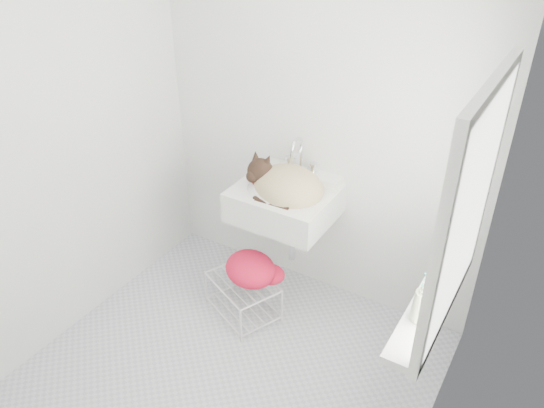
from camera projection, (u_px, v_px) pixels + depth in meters
The scene contains 15 objects.
floor at pixel (232, 369), 3.17m from camera, with size 2.20×2.00×0.02m, color #B3B9BE.
back_wall at pixel (318, 117), 3.25m from camera, with size 2.20×0.02×2.50m, color white.
right_wall at pixel (456, 259), 2.03m from camera, with size 0.02×2.00×2.50m, color white.
left_wall at pixel (63, 136), 3.01m from camera, with size 0.02×2.00×2.50m, color white.
window_glass at pixel (470, 212), 2.14m from camera, with size 0.01×0.80×1.00m, color white.
window_frame at pixel (466, 211), 2.14m from camera, with size 0.04×0.90×1.10m, color white.
windowsill at pixel (431, 303), 2.44m from camera, with size 0.16×0.88×0.04m, color white.
sink at pixel (285, 189), 3.30m from camera, with size 0.61×0.53×0.24m, color white.
faucet at pixel (300, 157), 3.36m from camera, with size 0.22×0.16×0.22m, color silver, non-canonical shape.
cat at pixel (285, 185), 3.26m from camera, with size 0.52×0.46×0.30m.
wire_rack at pixel (243, 294), 3.51m from camera, with size 0.45×0.31×0.27m, color silver.
towel at pixel (251, 275), 3.45m from camera, with size 0.38×0.27×0.16m, color red.
bottle_a at pixel (419, 321), 2.31m from camera, with size 0.07×0.07×0.19m, color beige.
bottle_b at pixel (427, 304), 2.40m from camera, with size 0.07×0.08×0.17m, color teal.
bottle_c at pixel (441, 278), 2.56m from camera, with size 0.11×0.11×0.14m, color silver.
Camera 1 is at (1.34, -1.76, 2.49)m, focal length 35.27 mm.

